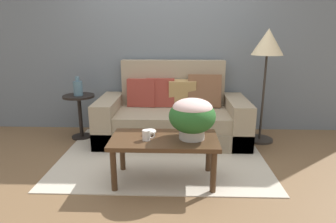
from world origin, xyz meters
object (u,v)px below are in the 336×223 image
at_px(potted_plant, 192,115).
at_px(coffee_mug, 147,135).
at_px(floor_lamp, 267,50).
at_px(snack_bowl, 150,132).
at_px(side_table, 80,109).
at_px(table_vase, 78,88).
at_px(couch, 173,116).
at_px(coffee_table, 164,144).

relative_size(potted_plant, coffee_mug, 3.62).
xyz_separation_m(floor_lamp, snack_bowl, (-1.40, -1.08, -0.73)).
bearing_deg(side_table, snack_bowl, -45.90).
xyz_separation_m(floor_lamp, table_vase, (-2.47, 0.02, -0.51)).
bearing_deg(snack_bowl, side_table, 134.10).
height_order(floor_lamp, potted_plant, floor_lamp).
height_order(couch, coffee_table, couch).
distance_m(side_table, potted_plant, 1.92).
distance_m(floor_lamp, coffee_mug, 2.00).
bearing_deg(coffee_table, snack_bowl, 151.86).
relative_size(coffee_table, side_table, 1.69).
relative_size(side_table, coffee_mug, 5.01).
xyz_separation_m(side_table, floor_lamp, (2.48, -0.04, 0.80)).
distance_m(coffee_table, side_table, 1.71).
distance_m(side_table, floor_lamp, 2.60).
height_order(coffee_table, snack_bowl, snack_bowl).
bearing_deg(snack_bowl, floor_lamp, 37.60).
relative_size(side_table, snack_bowl, 5.04).
bearing_deg(snack_bowl, potted_plant, -10.92).
bearing_deg(table_vase, side_table, 109.58).
distance_m(coffee_table, potted_plant, 0.39).
height_order(couch, coffee_mug, couch).
xyz_separation_m(couch, floor_lamp, (1.19, -0.05, 0.90)).
relative_size(floor_lamp, snack_bowl, 12.24).
bearing_deg(snack_bowl, couch, 79.76).
height_order(potted_plant, snack_bowl, potted_plant).
bearing_deg(floor_lamp, side_table, 179.16).
xyz_separation_m(coffee_table, potted_plant, (0.26, -0.00, 0.29)).
distance_m(potted_plant, table_vase, 1.89).
bearing_deg(coffee_mug, coffee_table, 22.40).
bearing_deg(snack_bowl, coffee_mug, -97.44).
bearing_deg(table_vase, floor_lamp, -0.40).
xyz_separation_m(side_table, table_vase, (0.01, -0.02, 0.30)).
bearing_deg(coffee_table, table_vase, 136.07).
bearing_deg(coffee_mug, floor_lamp, 40.72).
height_order(floor_lamp, snack_bowl, floor_lamp).
bearing_deg(potted_plant, side_table, 141.27).
height_order(side_table, coffee_mug, side_table).
height_order(couch, floor_lamp, floor_lamp).
relative_size(snack_bowl, table_vase, 0.47).
height_order(side_table, table_vase, table_vase).
relative_size(couch, potted_plant, 4.49).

